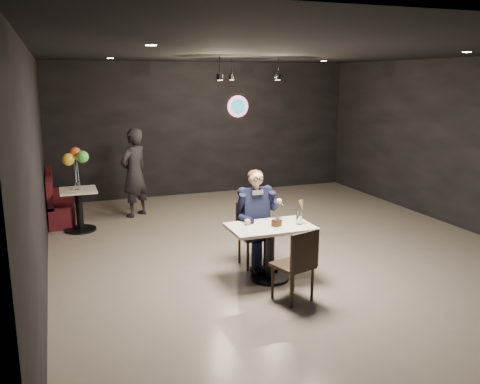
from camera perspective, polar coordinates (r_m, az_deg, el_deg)
name	(u,v)px	position (r m, az deg, el deg)	size (l,w,h in m)	color
floor	(288,252)	(7.97, 5.39, -6.78)	(9.00, 9.00, 0.00)	slate
wall_sign	(238,106)	(11.97, -0.24, 9.59)	(0.50, 0.06, 0.50)	pink
pendant_lights	(243,65)	(9.36, 0.33, 14.12)	(1.40, 1.20, 0.36)	black
main_table	(270,253)	(6.81, 3.39, -6.81)	(1.10, 0.70, 0.75)	white
chair_far	(255,235)	(7.27, 1.66, -4.83)	(0.42, 0.46, 0.92)	black
chair_near	(293,264)	(6.21, 5.94, -8.02)	(0.42, 0.46, 0.92)	black
seated_man	(255,217)	(7.19, 1.68, -2.85)	(0.60, 0.80, 1.44)	black
dessert_plate	(278,226)	(6.65, 4.26, -3.87)	(0.22, 0.22, 0.01)	white
cake_slice	(277,223)	(6.62, 4.13, -3.53)	(0.11, 0.09, 0.08)	black
mint_leaf	(277,221)	(6.60, 4.13, -3.22)	(0.07, 0.04, 0.01)	#2E8C32
sundae_glass	(299,218)	(6.78, 6.63, -2.90)	(0.08, 0.08, 0.17)	silver
wafer_cone	(302,205)	(6.77, 6.94, -1.47)	(0.07, 0.07, 0.14)	#AF7A48
booth_bench	(60,195)	(10.32, -19.56, -0.33)	(0.45, 1.81, 0.91)	#450E16
side_table	(79,209)	(9.37, -17.58, -1.88)	(0.62, 0.62, 0.77)	white
balloon_vase	(78,185)	(9.27, -17.76, 0.70)	(0.09, 0.09, 0.14)	silver
balloon_bunch	(76,163)	(9.20, -17.93, 3.15)	(0.39, 0.39, 0.64)	yellow
passerby	(134,173)	(10.01, -11.78, 2.12)	(0.63, 0.41, 1.71)	black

